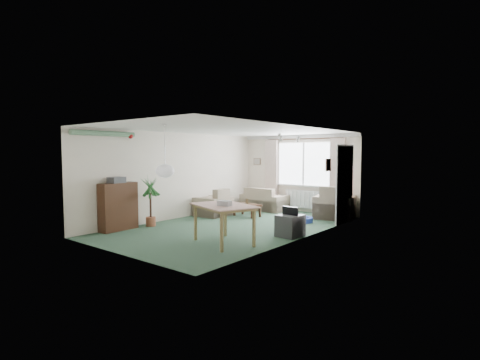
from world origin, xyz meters
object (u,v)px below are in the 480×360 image
Objects in this scene: houseplant at (151,202)px; sofa at (264,199)px; armchair_corner at (335,202)px; coffee_table at (247,210)px; pet_bed at (301,220)px; tv_cube at (290,226)px; dining_table at (224,225)px; armchair_left at (213,202)px; bookshelf at (118,207)px.

sofa is at bearing 80.09° from houseplant.
coffee_table is (-2.13, -1.28, -0.28)m from armchair_corner.
sofa is 2.29m from pet_bed.
tv_cube reaches higher than pet_bed.
sofa is 1.83× the size of coffee_table.
houseplant is at bearing -156.00° from tv_cube.
coffee_table is 1.24× the size of pet_bed.
sofa is 1.18× the size of dining_table.
armchair_corner is at bearing 119.87° from armchair_left.
bookshelf is 2.88m from dining_table.
coffee_table is (0.30, -1.31, -0.19)m from sofa.
houseplant is 2.33× the size of tv_cube.
houseplant is (-0.70, -3.98, 0.25)m from sofa.
bookshelf is at bearing -8.22° from armchair_left.
houseplant reaches higher than dining_table.
sofa is at bearing -12.29° from armchair_corner.
dining_table is at bearing 8.00° from bookshelf.
armchair_left is 0.79× the size of bookshelf.
armchair_left is 0.73× the size of dining_table.
armchair_left is 1.40× the size of pet_bed.
dining_table is (-0.49, -4.18, -0.08)m from armchair_corner.
dining_table is at bearing -60.61° from coffee_table.
coffee_table is at bearing 119.39° from dining_table.
dining_table is (2.48, -2.36, -0.02)m from armchair_left.
dining_table is at bearing -112.47° from tv_cube.
bookshelf is (-3.32, -4.75, 0.11)m from armchair_corner.
armchair_left is 2.95m from bookshelf.
bookshelf is 0.82m from houseplant.
armchair_corner is at bearing 99.38° from tv_cube.
armchair_left is 3.42m from dining_table.
sofa is 2.77× the size of tv_cube.
bookshelf reaches higher than armchair_corner.
armchair_corner is 0.91× the size of bookshelf.
houseplant is at bearing 39.98° from armchair_corner.
pet_bed is (-0.46, -1.10, -0.40)m from armchair_corner.
coffee_table is 2.79m from tv_cube.
houseplant is 1.00× the size of dining_table.
bookshelf is at bearing -168.62° from dining_table.
tv_cube is (3.20, -0.96, -0.16)m from armchair_left.
armchair_corner is 1.96× the size of tv_cube.
sofa is 2.43m from armchair_corner.
armchair_left reaches higher than tv_cube.
armchair_left is 1.13× the size of coffee_table.
sofa is 1.92m from armchair_left.
tv_cube reaches higher than coffee_table.
pet_bed is at bearing 150.91° from sofa.
tv_cube is at bearing -32.60° from coffee_table.
coffee_table is at bearing 67.68° from bookshelf.
coffee_table is at bearing 69.49° from houseplant.
armchair_corner reaches higher than sofa.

